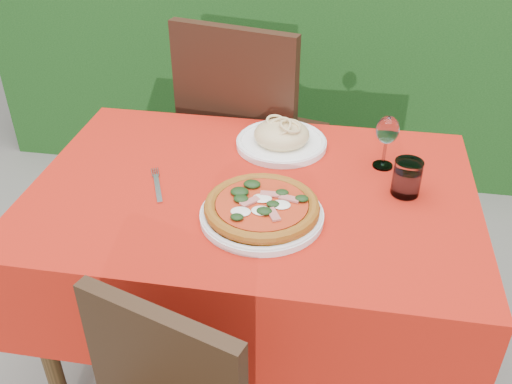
% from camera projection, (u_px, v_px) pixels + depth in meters
% --- Properties ---
extents(ground, '(60.00, 60.00, 0.00)m').
position_uv_depth(ground, '(253.00, 362.00, 2.04)').
color(ground, '#64605A').
rests_on(ground, ground).
extents(dining_table, '(1.26, 0.86, 0.75)m').
position_uv_depth(dining_table, '(252.00, 230.00, 1.71)').
color(dining_table, '#442D16').
rests_on(dining_table, ground).
extents(chair_far, '(0.57, 0.57, 1.04)m').
position_uv_depth(chair_far, '(248.00, 131.00, 2.23)').
color(chair_far, black).
rests_on(chair_far, ground).
extents(pizza_plate, '(0.39, 0.39, 0.06)m').
position_uv_depth(pizza_plate, '(262.00, 209.00, 1.48)').
color(pizza_plate, white).
rests_on(pizza_plate, dining_table).
extents(pasta_plate, '(0.29, 0.29, 0.08)m').
position_uv_depth(pasta_plate, '(282.00, 138.00, 1.81)').
color(pasta_plate, white).
rests_on(pasta_plate, dining_table).
extents(water_glass, '(0.08, 0.08, 0.10)m').
position_uv_depth(water_glass, '(407.00, 179.00, 1.57)').
color(water_glass, silver).
rests_on(water_glass, dining_table).
extents(wine_glass, '(0.07, 0.07, 0.17)m').
position_uv_depth(wine_glass, '(387.00, 132.00, 1.66)').
color(wine_glass, silver).
rests_on(wine_glass, dining_table).
extents(fork, '(0.10, 0.19, 0.01)m').
position_uv_depth(fork, '(158.00, 188.00, 1.61)').
color(fork, '#B5B5BD').
rests_on(fork, dining_table).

